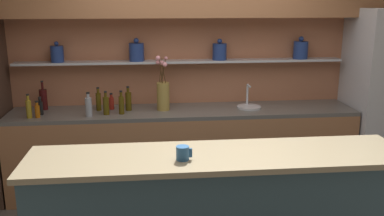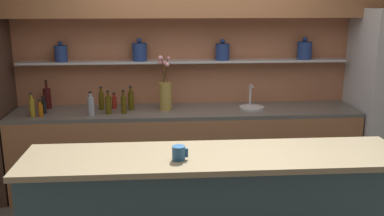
# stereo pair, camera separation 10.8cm
# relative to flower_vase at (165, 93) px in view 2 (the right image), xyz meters

# --- Properties ---
(back_wall_unit) EXTENTS (5.20, 0.44, 2.60)m
(back_wall_unit) POSITION_rel_flower_vase_xyz_m (0.33, 0.27, 0.44)
(back_wall_unit) COLOR #A86647
(back_wall_unit) RESTS_ON ground_plane
(back_counter_unit) EXTENTS (3.66, 0.62, 0.92)m
(back_counter_unit) POSITION_rel_flower_vase_xyz_m (0.22, -0.01, -0.65)
(back_counter_unit) COLOR #99603D
(back_counter_unit) RESTS_ON ground_plane
(flower_vase) EXTENTS (0.14, 0.18, 0.59)m
(flower_vase) POSITION_rel_flower_vase_xyz_m (0.00, 0.00, 0.00)
(flower_vase) COLOR olive
(flower_vase) RESTS_ON back_counter_unit
(sink_fixture) EXTENTS (0.26, 0.26, 0.25)m
(sink_fixture) POSITION_rel_flower_vase_xyz_m (0.93, -0.00, -0.16)
(sink_fixture) COLOR #B7B7BC
(sink_fixture) RESTS_ON back_counter_unit
(bottle_wine_0) EXTENTS (0.08, 0.08, 0.31)m
(bottle_wine_0) POSITION_rel_flower_vase_xyz_m (-1.27, 0.15, -0.07)
(bottle_wine_0) COLOR #380C0C
(bottle_wine_0) RESTS_ON back_counter_unit
(bottle_oil_1) EXTENTS (0.06, 0.06, 0.26)m
(bottle_oil_1) POSITION_rel_flower_vase_xyz_m (-0.37, 0.02, -0.08)
(bottle_oil_1) COLOR #47380A
(bottle_oil_1) RESTS_ON back_counter_unit
(bottle_sauce_2) EXTENTS (0.05, 0.05, 0.18)m
(bottle_sauce_2) POSITION_rel_flower_vase_xyz_m (-0.55, 0.09, -0.11)
(bottle_sauce_2) COLOR maroon
(bottle_sauce_2) RESTS_ON back_counter_unit
(bottle_oil_3) EXTENTS (0.06, 0.06, 0.25)m
(bottle_oil_3) POSITION_rel_flower_vase_xyz_m (-0.59, -0.13, -0.09)
(bottle_oil_3) COLOR #47380A
(bottle_oil_3) RESTS_ON back_counter_unit
(bottle_sauce_4) EXTENTS (0.05, 0.05, 0.17)m
(bottle_sauce_4) POSITION_rel_flower_vase_xyz_m (-1.26, -0.18, -0.11)
(bottle_sauce_4) COLOR #9E4C0A
(bottle_sauce_4) RESTS_ON back_counter_unit
(bottle_oil_5) EXTENTS (0.05, 0.05, 0.25)m
(bottle_oil_5) POSITION_rel_flower_vase_xyz_m (-0.43, -0.12, -0.09)
(bottle_oil_5) COLOR #47380A
(bottle_oil_5) RESTS_ON back_counter_unit
(bottle_oil_6) EXTENTS (0.05, 0.05, 0.25)m
(bottle_oil_6) POSITION_rel_flower_vase_xyz_m (-0.68, 0.05, -0.08)
(bottle_oil_6) COLOR #47380A
(bottle_oil_6) RESTS_ON back_counter_unit
(bottle_sauce_7) EXTENTS (0.05, 0.05, 0.18)m
(bottle_sauce_7) POSITION_rel_flower_vase_xyz_m (-1.25, -0.06, -0.11)
(bottle_sauce_7) COLOR black
(bottle_sauce_7) RESTS_ON back_counter_unit
(bottle_oil_8) EXTENTS (0.05, 0.05, 0.24)m
(bottle_oil_8) POSITION_rel_flower_vase_xyz_m (-0.37, 0.14, -0.09)
(bottle_oil_8) COLOR olive
(bottle_oil_8) RESTS_ON back_counter_unit
(bottle_spirit_9) EXTENTS (0.07, 0.07, 0.25)m
(bottle_spirit_9) POSITION_rel_flower_vase_xyz_m (-0.75, -0.18, -0.08)
(bottle_spirit_9) COLOR gray
(bottle_spirit_9) RESTS_ON back_counter_unit
(bottle_oil_10) EXTENTS (0.05, 0.05, 0.24)m
(bottle_oil_10) POSITION_rel_flower_vase_xyz_m (-1.34, -0.18, -0.09)
(bottle_oil_10) COLOR olive
(bottle_oil_10) RESTS_ON back_counter_unit
(coffee_mug) EXTENTS (0.11, 0.09, 0.10)m
(coffee_mug) POSITION_rel_flower_vase_xyz_m (0.07, -1.73, -0.04)
(coffee_mug) COLOR #235184
(coffee_mug) RESTS_ON island_counter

